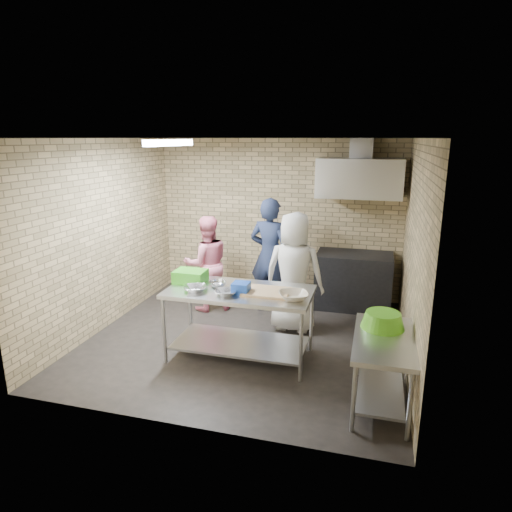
{
  "coord_description": "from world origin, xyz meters",
  "views": [
    {
      "loc": [
        1.64,
        -5.43,
        2.7
      ],
      "look_at": [
        0.1,
        0.2,
        1.15
      ],
      "focal_mm": 31.24,
      "sensor_mm": 36.0,
      "label": 1
    }
  ],
  "objects_px": {
    "green_crate": "(190,276)",
    "bottle_green": "(389,183)",
    "blue_tub": "(241,288)",
    "stove": "(353,281)",
    "woman_pink": "(207,264)",
    "man_navy": "(270,256)",
    "prep_table": "(240,324)",
    "woman_white": "(294,272)",
    "green_basin": "(383,320)",
    "side_counter": "(382,371)",
    "bottle_red": "(363,182)"
  },
  "relations": [
    {
      "from": "bottle_green",
      "to": "side_counter",
      "type": "bearing_deg",
      "value": -90.0
    },
    {
      "from": "woman_pink",
      "to": "bottle_red",
      "type": "bearing_deg",
      "value": 170.09
    },
    {
      "from": "stove",
      "to": "man_navy",
      "type": "relative_size",
      "value": 0.66
    },
    {
      "from": "side_counter",
      "to": "bottle_red",
      "type": "height_order",
      "value": "bottle_red"
    },
    {
      "from": "green_crate",
      "to": "man_navy",
      "type": "height_order",
      "value": "man_navy"
    },
    {
      "from": "bottle_red",
      "to": "man_navy",
      "type": "xyz_separation_m",
      "value": [
        -1.33,
        -0.77,
        -1.12
      ]
    },
    {
      "from": "bottle_red",
      "to": "bottle_green",
      "type": "height_order",
      "value": "bottle_red"
    },
    {
      "from": "stove",
      "to": "green_crate",
      "type": "xyz_separation_m",
      "value": [
        -1.97,
        -2.02,
        0.52
      ]
    },
    {
      "from": "bottle_green",
      "to": "man_navy",
      "type": "relative_size",
      "value": 0.08
    },
    {
      "from": "bottle_green",
      "to": "man_navy",
      "type": "distance_m",
      "value": 2.19
    },
    {
      "from": "prep_table",
      "to": "blue_tub",
      "type": "relative_size",
      "value": 9.0
    },
    {
      "from": "blue_tub",
      "to": "bottle_green",
      "type": "xyz_separation_m",
      "value": [
        1.67,
        2.48,
        1.06
      ]
    },
    {
      "from": "side_counter",
      "to": "blue_tub",
      "type": "bearing_deg",
      "value": 162.96
    },
    {
      "from": "prep_table",
      "to": "woman_white",
      "type": "bearing_deg",
      "value": 63.85
    },
    {
      "from": "green_basin",
      "to": "woman_white",
      "type": "height_order",
      "value": "woman_white"
    },
    {
      "from": "blue_tub",
      "to": "stove",
      "type": "bearing_deg",
      "value": 61.34
    },
    {
      "from": "stove",
      "to": "woman_pink",
      "type": "distance_m",
      "value": 2.39
    },
    {
      "from": "blue_tub",
      "to": "man_navy",
      "type": "xyz_separation_m",
      "value": [
        -0.05,
        1.71,
        -0.05
      ]
    },
    {
      "from": "green_basin",
      "to": "woman_pink",
      "type": "height_order",
      "value": "woman_pink"
    },
    {
      "from": "side_counter",
      "to": "woman_white",
      "type": "xyz_separation_m",
      "value": [
        -1.23,
        1.62,
        0.49
      ]
    },
    {
      "from": "blue_tub",
      "to": "bottle_green",
      "type": "height_order",
      "value": "bottle_green"
    },
    {
      "from": "side_counter",
      "to": "woman_white",
      "type": "bearing_deg",
      "value": 127.23
    },
    {
      "from": "woman_pink",
      "to": "woman_white",
      "type": "bearing_deg",
      "value": 131.91
    },
    {
      "from": "prep_table",
      "to": "man_navy",
      "type": "distance_m",
      "value": 1.68
    },
    {
      "from": "green_crate",
      "to": "bottle_green",
      "type": "distance_m",
      "value": 3.47
    },
    {
      "from": "stove",
      "to": "green_basin",
      "type": "height_order",
      "value": "green_basin"
    },
    {
      "from": "stove",
      "to": "man_navy",
      "type": "height_order",
      "value": "man_navy"
    },
    {
      "from": "side_counter",
      "to": "woman_pink",
      "type": "distance_m",
      "value": 3.41
    },
    {
      "from": "blue_tub",
      "to": "man_navy",
      "type": "relative_size",
      "value": 0.11
    },
    {
      "from": "prep_table",
      "to": "woman_white",
      "type": "distance_m",
      "value": 1.19
    },
    {
      "from": "side_counter",
      "to": "man_navy",
      "type": "height_order",
      "value": "man_navy"
    },
    {
      "from": "blue_tub",
      "to": "woman_pink",
      "type": "xyz_separation_m",
      "value": [
        -1.04,
        1.52,
        -0.19
      ]
    },
    {
      "from": "prep_table",
      "to": "bottle_red",
      "type": "bearing_deg",
      "value": 60.9
    },
    {
      "from": "green_crate",
      "to": "blue_tub",
      "type": "distance_m",
      "value": 0.78
    },
    {
      "from": "green_basin",
      "to": "woman_pink",
      "type": "xyz_separation_m",
      "value": [
        -2.69,
        1.78,
        -0.07
      ]
    },
    {
      "from": "green_crate",
      "to": "bottle_green",
      "type": "xyz_separation_m",
      "value": [
        2.42,
        2.26,
        1.04
      ]
    },
    {
      "from": "green_crate",
      "to": "blue_tub",
      "type": "relative_size",
      "value": 2.0
    },
    {
      "from": "woman_pink",
      "to": "blue_tub",
      "type": "bearing_deg",
      "value": 91.9
    },
    {
      "from": "prep_table",
      "to": "stove",
      "type": "height_order",
      "value": "stove"
    },
    {
      "from": "prep_table",
      "to": "green_basin",
      "type": "relative_size",
      "value": 3.89
    },
    {
      "from": "bottle_red",
      "to": "bottle_green",
      "type": "relative_size",
      "value": 1.2
    },
    {
      "from": "stove",
      "to": "woman_white",
      "type": "bearing_deg",
      "value": -124.55
    },
    {
      "from": "blue_tub",
      "to": "bottle_red",
      "type": "height_order",
      "value": "bottle_red"
    },
    {
      "from": "stove",
      "to": "blue_tub",
      "type": "xyz_separation_m",
      "value": [
        -1.22,
        -2.24,
        0.51
      ]
    },
    {
      "from": "prep_table",
      "to": "blue_tub",
      "type": "xyz_separation_m",
      "value": [
        0.05,
        -0.1,
        0.51
      ]
    },
    {
      "from": "stove",
      "to": "woman_pink",
      "type": "bearing_deg",
      "value": -162.44
    },
    {
      "from": "green_basin",
      "to": "woman_white",
      "type": "xyz_separation_m",
      "value": [
        -1.21,
        1.37,
        0.03
      ]
    },
    {
      "from": "bottle_red",
      "to": "man_navy",
      "type": "distance_m",
      "value": 1.9
    },
    {
      "from": "green_basin",
      "to": "bottle_green",
      "type": "relative_size",
      "value": 3.07
    },
    {
      "from": "green_basin",
      "to": "side_counter",
      "type": "bearing_deg",
      "value": -85.43
    }
  ]
}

